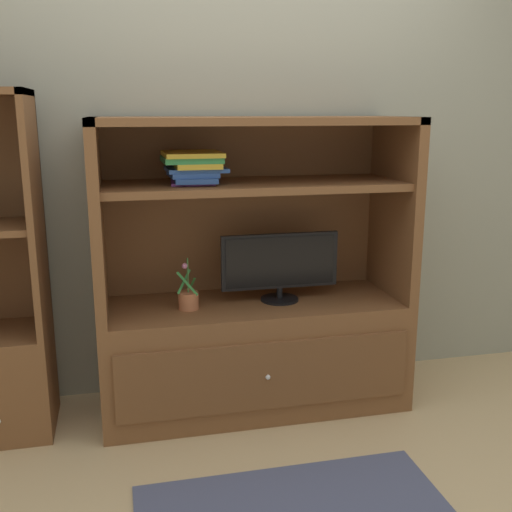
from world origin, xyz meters
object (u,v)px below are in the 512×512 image
Objects in this scene: media_console at (253,318)px; tv_monitor at (280,265)px; potted_plant at (188,299)px; magazine_stack at (194,166)px.

tv_monitor is at bearing -6.58° from media_console.
media_console reaches higher than potted_plant.
tv_monitor is at bearing 3.88° from potted_plant.
media_console is 0.31m from tv_monitor.
magazine_stack is at bearing 179.26° from tv_monitor.
media_console is 6.01× the size of potted_plant.
magazine_stack reaches higher than potted_plant.
potted_plant is (-0.34, -0.05, 0.14)m from media_console.
magazine_stack is (0.05, 0.04, 0.64)m from potted_plant.
potted_plant is at bearing -140.50° from magazine_stack.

